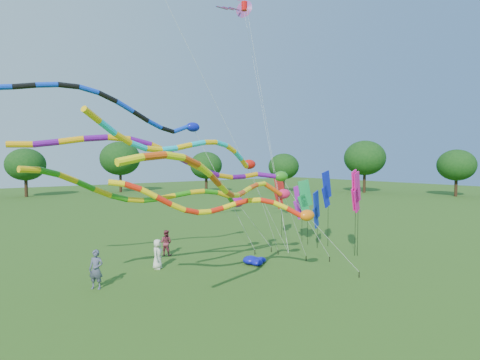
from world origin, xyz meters
TOP-DOWN VIEW (x-y plane):
  - ground at (0.00, 0.00)m, footprint 160.00×160.00m
  - tree_ring at (0.21, 3.96)m, footprint 115.14×121.07m
  - tube_kite_red at (-3.19, 1.10)m, footprint 11.22×3.30m
  - tube_kite_orange at (-4.02, 0.03)m, footprint 12.92×5.79m
  - tube_kite_purple at (-4.43, 2.70)m, footprint 15.54×1.77m
  - tube_kite_blue at (-7.49, 5.58)m, footprint 16.03×1.08m
  - tube_kite_cyan at (-4.32, 2.13)m, footprint 12.78×5.02m
  - tube_kite_green at (-4.38, 5.17)m, footprint 14.10×1.68m
  - delta_kite_high_c at (2.69, 8.67)m, footprint 3.00×5.48m
  - banner_pole_red at (6.30, 8.93)m, footprint 1.16×0.12m
  - banner_pole_blue_b at (6.73, 4.80)m, footprint 1.16×0.27m
  - banner_pole_violet at (6.58, 7.13)m, footprint 1.16×0.20m
  - banner_pole_blue_a at (5.78, 4.83)m, footprint 1.11×0.50m
  - banner_pole_magenta_b at (6.07, 1.88)m, footprint 1.13×0.42m
  - banner_pole_magenta_a at (5.97, 1.98)m, footprint 1.12×0.47m
  - banner_pole_green at (6.04, 6.12)m, footprint 1.13×0.42m
  - blue_nylon_heap at (0.29, 4.32)m, footprint 1.37×1.65m
  - person_a at (-4.69, 6.69)m, footprint 0.91×0.91m
  - person_b at (-8.38, 5.32)m, footprint 0.77×0.76m
  - person_c at (-2.95, 9.13)m, footprint 0.94×0.97m

SIDE VIEW (x-z plane):
  - ground at x=0.00m, z-range 0.00..0.00m
  - blue_nylon_heap at x=0.29m, z-range -0.02..0.45m
  - person_c at x=-2.95m, z-range 0.00..1.57m
  - person_a at x=-4.69m, z-range 0.00..1.60m
  - person_b at x=-8.38m, z-range 0.00..1.79m
  - banner_pole_blue_a at x=5.78m, z-range 0.67..4.53m
  - banner_pole_violet at x=6.58m, z-range 0.79..4.89m
  - banner_pole_green at x=6.04m, z-range 1.00..5.51m
  - banner_pole_red at x=6.30m, z-range 1.09..5.78m
  - tube_kite_red at x=-3.19m, z-range 0.97..6.58m
  - banner_pole_blue_b at x=6.73m, z-range 1.31..6.46m
  - banner_pole_magenta_b at x=6.07m, z-range 1.32..6.50m
  - banner_pole_magenta_a at x=5.97m, z-range 1.38..6.67m
  - tube_kite_green at x=-4.38m, z-range 0.98..7.21m
  - tube_kite_orange at x=-4.02m, z-range 1.48..8.18m
  - tree_ring at x=0.21m, z-range 0.53..9.86m
  - tube_kite_purple at x=-4.43m, z-range 1.95..9.42m
  - tube_kite_cyan at x=-4.32m, z-range 2.18..10.20m
  - tube_kite_blue at x=-7.49m, z-range 3.33..13.16m
  - delta_kite_high_c at x=2.69m, z-range 7.61..24.30m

